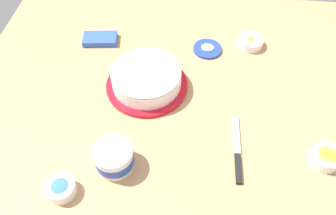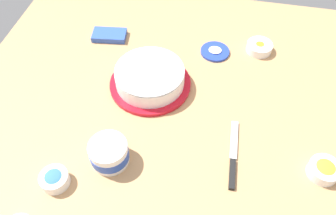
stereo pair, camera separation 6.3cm
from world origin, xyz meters
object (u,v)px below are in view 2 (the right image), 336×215
object	(u,v)px
frosting_tub	(109,153)
sprinkle_bowl_yellow	(324,169)
spreading_knife	(233,160)
sprinkle_bowl_orange	(259,47)
candy_box_lower	(109,35)
frosted_cake	(150,77)
sprinkle_bowl_blue	(54,179)
frosting_tub_lid	(215,51)

from	to	relation	value
frosting_tub	sprinkle_bowl_yellow	distance (m)	0.63
spreading_knife	sprinkle_bowl_orange	world-z (taller)	sprinkle_bowl_orange
sprinkle_bowl_orange	candy_box_lower	world-z (taller)	sprinkle_bowl_orange
frosting_tub	spreading_knife	distance (m)	0.37
frosted_cake	spreading_knife	size ratio (longest dim) A/B	1.22
sprinkle_bowl_blue	sprinkle_bowl_yellow	xyz separation A→B (m)	(0.75, 0.18, -0.00)
frosting_tub	spreading_knife	xyz separation A→B (m)	(0.36, 0.07, -0.03)
frosting_tub_lid	sprinkle_bowl_blue	bearing A→B (deg)	-121.12
frosted_cake	sprinkle_bowl_blue	world-z (taller)	frosted_cake
sprinkle_bowl_yellow	frosting_tub_lid	bearing A→B (deg)	128.98
sprinkle_bowl_blue	sprinkle_bowl_orange	xyz separation A→B (m)	(0.55, 0.68, -0.00)
sprinkle_bowl_blue	sprinkle_bowl_yellow	world-z (taller)	same
sprinkle_bowl_orange	frosting_tub_lid	bearing A→B (deg)	-164.51
frosted_cake	sprinkle_bowl_yellow	bearing A→B (deg)	-22.61
frosting_tub_lid	sprinkle_bowl_orange	distance (m)	0.17
frosted_cake	frosting_tub	bearing A→B (deg)	-98.50
frosting_tub	frosting_tub_lid	world-z (taller)	frosting_tub
sprinkle_bowl_yellow	sprinkle_bowl_blue	bearing A→B (deg)	-166.30
frosted_cake	frosting_tub	size ratio (longest dim) A/B	2.47
candy_box_lower	frosting_tub_lid	bearing A→B (deg)	-7.90
sprinkle_bowl_orange	sprinkle_bowl_yellow	distance (m)	0.54
frosting_tub	candy_box_lower	world-z (taller)	frosting_tub
frosting_tub_lid	sprinkle_bowl_yellow	bearing A→B (deg)	-51.02
spreading_knife	sprinkle_bowl_yellow	distance (m)	0.26
frosting_tub_lid	sprinkle_bowl_yellow	xyz separation A→B (m)	(0.37, -0.45, 0.02)
spreading_knife	sprinkle_bowl_yellow	world-z (taller)	sprinkle_bowl_yellow
frosted_cake	frosting_tub_lid	distance (m)	0.30
frosting_tub_lid	spreading_knife	xyz separation A→B (m)	(0.11, -0.47, -0.00)
sprinkle_bowl_blue	candy_box_lower	distance (m)	0.64
frosting_tub	sprinkle_bowl_blue	size ratio (longest dim) A/B	1.42
spreading_knife	frosting_tub	bearing A→B (deg)	-169.25
sprinkle_bowl_yellow	frosting_tub	bearing A→B (deg)	-172.64
frosted_cake	frosting_tub_lid	world-z (taller)	frosted_cake
frosting_tub	candy_box_lower	xyz separation A→B (m)	(-0.17, 0.54, -0.03)
frosted_cake	sprinkle_bowl_yellow	size ratio (longest dim) A/B	3.14
spreading_knife	candy_box_lower	bearing A→B (deg)	138.67
frosted_cake	spreading_knife	xyz separation A→B (m)	(0.31, -0.25, -0.03)
sprinkle_bowl_orange	frosting_tub	bearing A→B (deg)	-125.86
spreading_knife	sprinkle_bowl_blue	bearing A→B (deg)	-160.77
frosted_cake	candy_box_lower	world-z (taller)	frosted_cake
spreading_knife	sprinkle_bowl_yellow	bearing A→B (deg)	2.54
sprinkle_bowl_blue	frosting_tub	bearing A→B (deg)	38.23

